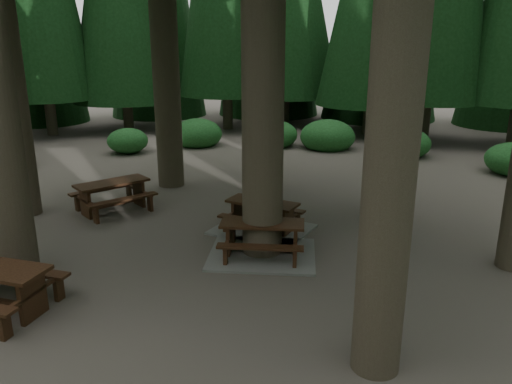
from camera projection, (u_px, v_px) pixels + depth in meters
The scene contains 5 objects.
ground at pixel (226, 249), 10.86m from camera, with size 80.00×80.00×0.00m, color #504941.
picnic_table_a at pixel (262, 244), 10.45m from camera, with size 2.75×2.55×0.75m.
picnic_table_b at pixel (113, 192), 13.15m from camera, with size 2.08×2.28×0.81m.
picnic_table_c at pixel (262, 221), 11.85m from camera, with size 2.16×1.79×0.73m.
shrub_ring at pixel (270, 226), 11.05m from camera, with size 23.86×24.64×1.49m.
Camera 1 is at (5.41, -8.49, 4.32)m, focal length 35.00 mm.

